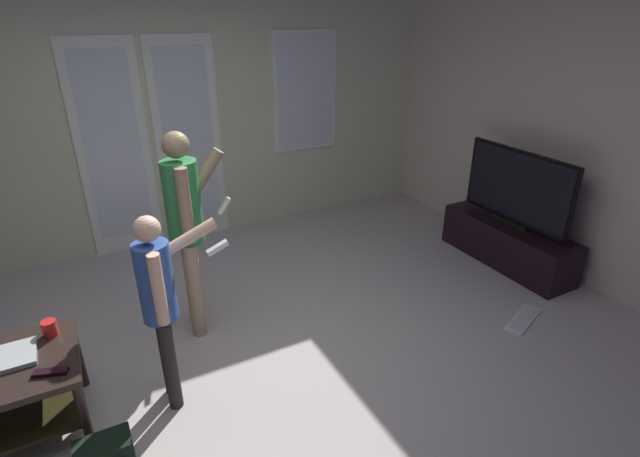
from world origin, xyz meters
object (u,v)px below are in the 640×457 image
(tv_stand, at_px, (507,243))
(tv_remote_black, at_px, (51,372))
(flat_screen_tv, at_px, (517,188))
(person_adult, at_px, (186,219))
(loose_keyboard, at_px, (523,319))
(cup_by_laptop, at_px, (50,328))
(laptop_closed, at_px, (5,358))
(person_child, at_px, (161,296))

(tv_stand, relative_size, tv_remote_black, 7.81)
(flat_screen_tv, height_order, person_adult, person_adult)
(flat_screen_tv, xyz_separation_m, loose_keyboard, (-0.61, -0.76, -0.75))
(tv_stand, xyz_separation_m, cup_by_laptop, (-3.83, -0.01, 0.35))
(person_adult, distance_m, laptop_closed, 1.32)
(tv_stand, distance_m, person_adult, 3.01)
(tv_stand, bearing_deg, flat_screen_tv, 114.97)
(tv_stand, relative_size, flat_screen_tv, 1.16)
(person_child, bearing_deg, person_adult, 63.63)
(loose_keyboard, bearing_deg, laptop_closed, 169.78)
(tv_stand, height_order, tv_remote_black, tv_remote_black)
(flat_screen_tv, distance_m, loose_keyboard, 1.23)
(cup_by_laptop, bearing_deg, person_child, -25.59)
(tv_stand, bearing_deg, loose_keyboard, -129.09)
(loose_keyboard, bearing_deg, cup_by_laptop, 166.85)
(person_child, xyz_separation_m, tv_remote_black, (-0.61, -0.08, -0.24))
(cup_by_laptop, bearing_deg, loose_keyboard, -13.15)
(person_adult, xyz_separation_m, cup_by_laptop, (-0.93, -0.38, -0.36))
(person_adult, distance_m, person_child, 0.76)
(person_adult, relative_size, tv_remote_black, 9.01)
(flat_screen_tv, bearing_deg, person_adult, 172.82)
(tv_stand, distance_m, tv_remote_black, 3.87)
(flat_screen_tv, height_order, tv_remote_black, flat_screen_tv)
(person_adult, height_order, person_child, person_adult)
(loose_keyboard, xyz_separation_m, laptop_closed, (-3.44, 0.62, 0.51))
(loose_keyboard, height_order, laptop_closed, laptop_closed)
(tv_stand, distance_m, flat_screen_tv, 0.56)
(flat_screen_tv, xyz_separation_m, tv_remote_black, (-3.84, -0.38, -0.24))
(person_adult, bearing_deg, tv_remote_black, -141.64)
(person_adult, bearing_deg, laptop_closed, -156.24)
(flat_screen_tv, bearing_deg, tv_remote_black, -174.39)
(person_child, distance_m, loose_keyboard, 2.76)
(person_child, distance_m, laptop_closed, 0.87)
(tv_stand, relative_size, loose_keyboard, 2.90)
(tv_remote_black, bearing_deg, tv_stand, 24.34)
(person_child, xyz_separation_m, laptop_closed, (-0.82, 0.16, -0.24))
(person_adult, relative_size, person_child, 1.22)
(loose_keyboard, relative_size, laptop_closed, 1.53)
(laptop_closed, relative_size, cup_by_laptop, 3.11)
(flat_screen_tv, distance_m, person_child, 3.24)
(person_child, xyz_separation_m, cup_by_laptop, (-0.60, 0.29, -0.20))
(laptop_closed, bearing_deg, tv_stand, 1.23)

